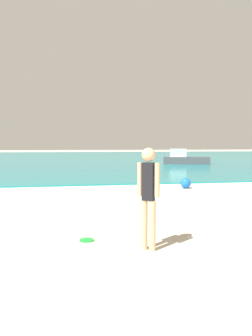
% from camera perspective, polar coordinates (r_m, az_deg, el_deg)
% --- Properties ---
extents(water, '(160.00, 60.00, 0.06)m').
position_cam_1_polar(water, '(43.68, -8.11, 1.84)').
color(water, teal).
rests_on(water, ground).
extents(person_standing, '(0.32, 0.27, 1.66)m').
position_cam_1_polar(person_standing, '(5.32, 3.88, -4.23)').
color(person_standing, '#DDAD84').
rests_on(person_standing, ground).
extents(frisbee, '(0.26, 0.26, 0.03)m').
position_cam_1_polar(frisbee, '(6.06, -6.79, -12.25)').
color(frisbee, green).
rests_on(frisbee, ground).
extents(boat_near, '(4.00, 2.32, 1.30)m').
position_cam_1_polar(boat_near, '(28.21, 10.05, 1.58)').
color(boat_near, '#4C4C51').
rests_on(boat_near, water).
extents(beach_ball, '(0.40, 0.40, 0.40)m').
position_cam_1_polar(beach_ball, '(13.11, 10.26, -2.60)').
color(beach_ball, blue).
rests_on(beach_ball, ground).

